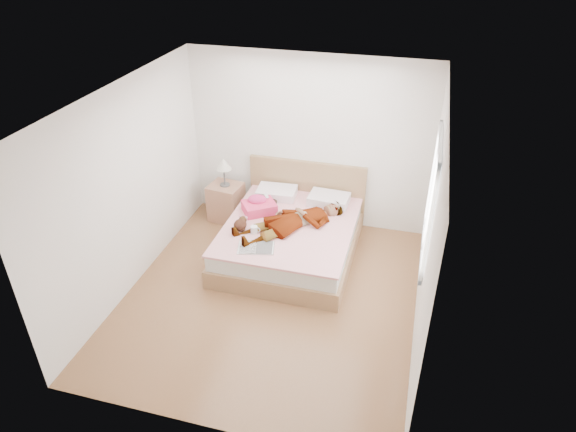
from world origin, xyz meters
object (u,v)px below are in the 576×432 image
object	(u,v)px
coffee_mug	(254,230)
magazine	(256,248)
woman	(293,218)
nightstand	(226,199)
bed	(291,235)
phone	(266,196)
towel	(259,205)
plush_toy	(241,224)

from	to	relation	value
coffee_mug	magazine	bearing A→B (deg)	-68.48
woman	nightstand	xyz separation A→B (m)	(-1.27, 0.72, -0.28)
bed	woman	bearing A→B (deg)	-66.61
bed	nightstand	world-z (taller)	nightstand
bed	magazine	xyz separation A→B (m)	(-0.27, -0.76, 0.24)
phone	towel	distance (m)	0.19
nightstand	phone	bearing A→B (deg)	-22.40
woman	coffee_mug	size ratio (longest dim) A/B	12.14
woman	phone	distance (m)	0.64
woman	bed	xyz separation A→B (m)	(-0.04, 0.10, -0.35)
woman	towel	bearing A→B (deg)	-157.91
coffee_mug	plush_toy	xyz separation A→B (m)	(-0.21, 0.06, 0.02)
woman	bed	size ratio (longest dim) A/B	0.80
phone	coffee_mug	distance (m)	0.74
bed	towel	distance (m)	0.63
phone	magazine	size ratio (longest dim) A/B	0.18
woman	plush_toy	world-z (taller)	woman
towel	magazine	bearing A→B (deg)	-74.32
magazine	nightstand	distance (m)	1.68
phone	coffee_mug	world-z (taller)	phone
plush_toy	phone	bearing A→B (deg)	76.94
magazine	nightstand	size ratio (longest dim) A/B	0.50
plush_toy	nightstand	size ratio (longest dim) A/B	0.25
plush_toy	nightstand	xyz separation A→B (m)	(-0.61, 0.99, -0.24)
towel	coffee_mug	xyz separation A→B (m)	(0.12, -0.57, -0.04)
phone	coffee_mug	xyz separation A→B (m)	(0.06, -0.73, -0.12)
woman	phone	world-z (taller)	woman
phone	nightstand	xyz separation A→B (m)	(-0.77, 0.32, -0.34)
towel	coffee_mug	world-z (taller)	towel
nightstand	coffee_mug	bearing A→B (deg)	-51.81
woman	towel	world-z (taller)	towel
phone	plush_toy	world-z (taller)	phone
woman	coffee_mug	xyz separation A→B (m)	(-0.44, -0.33, -0.06)
towel	plush_toy	world-z (taller)	towel
magazine	woman	bearing A→B (deg)	64.68
coffee_mug	plush_toy	size ratio (longest dim) A/B	0.52
nightstand	towel	bearing A→B (deg)	-34.34
towel	coffee_mug	bearing A→B (deg)	-77.90
magazine	plush_toy	bearing A→B (deg)	131.56
nightstand	magazine	bearing A→B (deg)	-55.31
nightstand	plush_toy	bearing A→B (deg)	-58.36
phone	magazine	bearing A→B (deg)	-125.15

